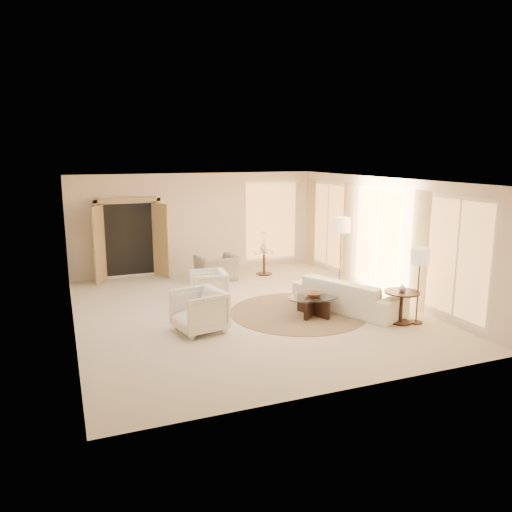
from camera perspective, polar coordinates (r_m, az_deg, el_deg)
name	(u,v)px	position (r m, az deg, el deg)	size (l,w,h in m)	color
room	(245,247)	(10.54, -1.22, 1.01)	(7.04, 8.04, 2.83)	beige
windows_right	(379,239)	(12.25, 13.93, 1.95)	(0.10, 6.40, 2.40)	#F4B061
window_back_corner	(271,221)	(15.01, 1.76, 4.03)	(1.70, 0.10, 2.40)	#F4B061
curtains_right	(357,235)	(12.96, 11.44, 2.36)	(0.06, 5.20, 2.60)	tan
french_doors	(130,240)	(13.83, -14.23, 1.83)	(1.95, 0.66, 2.16)	tan
area_rug	(298,312)	(10.80, 4.88, -6.40)	(2.94, 2.94, 0.01)	#443422
sofa	(349,294)	(11.01, 10.54, -4.32)	(2.42, 0.94, 0.71)	white
armchair_left	(209,285)	(11.43, -5.44, -3.32)	(0.78, 0.73, 0.80)	white
armchair_right	(199,309)	(9.58, -6.54, -6.03)	(0.87, 0.81, 0.89)	white
accent_chair	(217,264)	(13.34, -4.49, -0.91)	(1.03, 0.67, 0.90)	gray
coffee_table	(313,304)	(10.55, 6.55, -5.42)	(1.38, 1.38, 0.42)	black
end_table	(402,301)	(10.40, 16.29, -5.00)	(0.69, 0.69, 0.65)	black
side_table	(264,261)	(13.95, 0.92, -0.53)	(0.57, 0.57, 0.66)	#30251A
floor_lamp_near	(341,228)	(12.60, 9.74, 3.18)	(0.43, 0.43, 1.79)	#30251A
floor_lamp_far	(420,260)	(10.28, 18.24, -0.41)	(0.37, 0.37, 1.53)	#30251A
bowl	(313,294)	(10.49, 6.58, -4.39)	(0.35, 0.35, 0.09)	brown
end_vase	(402,288)	(10.32, 16.38, -3.52)	(0.15, 0.15, 0.16)	silver
side_vase	(264,247)	(13.88, 0.93, 0.99)	(0.23, 0.23, 0.24)	silver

